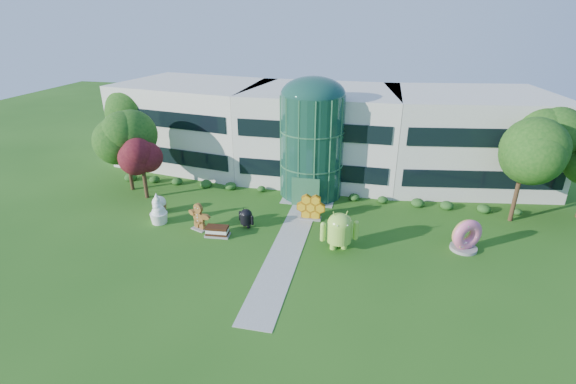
% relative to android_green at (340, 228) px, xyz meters
% --- Properties ---
extents(ground, '(140.00, 140.00, 0.00)m').
position_rel_android_green_xyz_m(ground, '(-3.88, -2.07, -1.74)').
color(ground, '#215114').
rests_on(ground, ground).
extents(building, '(46.00, 15.00, 9.30)m').
position_rel_android_green_xyz_m(building, '(-3.88, 15.93, 2.91)').
color(building, beige).
rests_on(building, ground).
extents(atrium, '(6.00, 6.00, 9.80)m').
position_rel_android_green_xyz_m(atrium, '(-3.88, 9.93, 3.16)').
color(atrium, '#194738').
rests_on(atrium, ground).
extents(walkway, '(2.40, 20.00, 0.04)m').
position_rel_android_green_xyz_m(walkway, '(-3.88, -0.07, -1.72)').
color(walkway, '#9E9E93').
rests_on(walkway, ground).
extents(tree_red, '(4.00, 4.00, 6.00)m').
position_rel_android_green_xyz_m(tree_red, '(-19.38, 5.43, 1.26)').
color(tree_red, '#3F0C14').
rests_on(tree_red, ground).
extents(trees_backdrop, '(52.00, 8.00, 8.40)m').
position_rel_android_green_xyz_m(trees_backdrop, '(-3.88, 10.93, 2.46)').
color(trees_backdrop, '#164411').
rests_on(trees_backdrop, ground).
extents(android_green, '(3.56, 2.91, 3.48)m').
position_rel_android_green_xyz_m(android_green, '(0.00, 0.00, 0.00)').
color(android_green, '#98D544').
rests_on(android_green, ground).
extents(android_black, '(1.98, 1.71, 1.90)m').
position_rel_android_green_xyz_m(android_black, '(-8.01, 1.79, -0.79)').
color(android_black, black).
rests_on(android_black, ground).
extents(donut, '(2.77, 2.31, 2.61)m').
position_rel_android_green_xyz_m(donut, '(9.37, 1.93, -0.44)').
color(donut, '#E35685').
rests_on(donut, ground).
extents(gingerbread, '(2.78, 1.90, 2.39)m').
position_rel_android_green_xyz_m(gingerbread, '(-11.69, 0.56, -0.54)').
color(gingerbread, brown).
rests_on(gingerbread, ground).
extents(ice_cream_sandwich, '(2.04, 1.13, 0.88)m').
position_rel_android_green_xyz_m(ice_cream_sandwich, '(-9.82, -0.23, -1.30)').
color(ice_cream_sandwich, black).
rests_on(ice_cream_sandwich, ground).
extents(honeycomb, '(2.69, 1.05, 2.09)m').
position_rel_android_green_xyz_m(honeycomb, '(-2.94, 4.41, -0.70)').
color(honeycomb, gold).
rests_on(honeycomb, ground).
extents(froyo, '(2.00, 2.00, 2.73)m').
position_rel_android_green_xyz_m(froyo, '(-15.57, 0.87, -0.37)').
color(froyo, white).
rests_on(froyo, ground).
extents(cupcake, '(1.72, 1.72, 1.60)m').
position_rel_android_green_xyz_m(cupcake, '(-16.51, 2.69, -0.94)').
color(cupcake, white).
rests_on(cupcake, ground).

